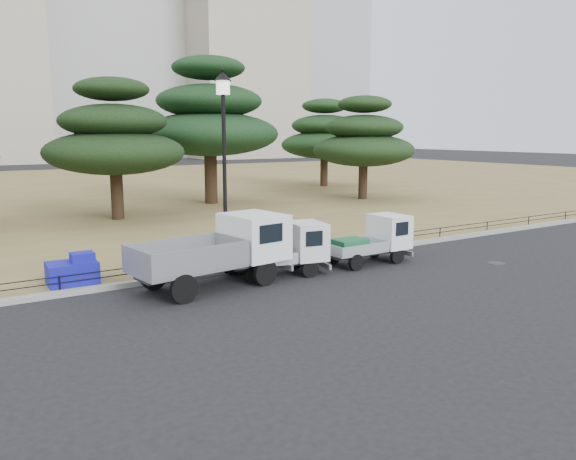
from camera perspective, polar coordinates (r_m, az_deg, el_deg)
ground at (r=17.06m, az=3.62°, el=-5.28°), size 220.00×220.00×0.00m
lawn at (r=45.18m, az=-19.87°, el=3.69°), size 120.00×56.00×0.15m
curb at (r=19.14m, az=-0.96°, el=-3.34°), size 120.00×0.25×0.16m
truck_large at (r=16.48m, az=-6.93°, el=-1.86°), size 4.83×2.42×2.02m
truck_kei_front at (r=17.69m, az=-0.33°, el=-2.00°), size 3.27×1.83×1.63m
truck_kei_rear at (r=19.57m, az=8.58°, el=-0.98°), size 3.10×1.36×1.62m
street_lamp at (r=18.02m, az=-6.53°, el=9.36°), size 0.55×0.55×6.16m
pipe_fence at (r=19.18m, az=-1.20°, el=-2.21°), size 38.00×0.04×0.40m
tarp_pile at (r=17.32m, az=-20.97°, el=-3.94°), size 1.39×1.03×0.91m
manhole at (r=20.71m, az=20.38°, el=-3.16°), size 0.60×0.60×0.01m
pine_center_left at (r=29.30m, az=-17.24°, el=8.88°), size 6.87×6.87×6.98m
pine_center_right at (r=34.86m, az=-7.98°, el=11.08°), size 8.32×8.32×8.83m
pine_east_near at (r=37.27m, az=7.71°, el=9.06°), size 6.62×6.62×6.68m
pine_east_far at (r=46.07m, az=3.72°, el=9.50°), size 6.99×6.99×7.02m
tower_east at (r=109.26m, az=-5.09°, el=20.08°), size 20.00×18.00×48.00m
radio_tower at (r=130.37m, az=7.70°, el=21.05°), size 1.80×1.80×63.00m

